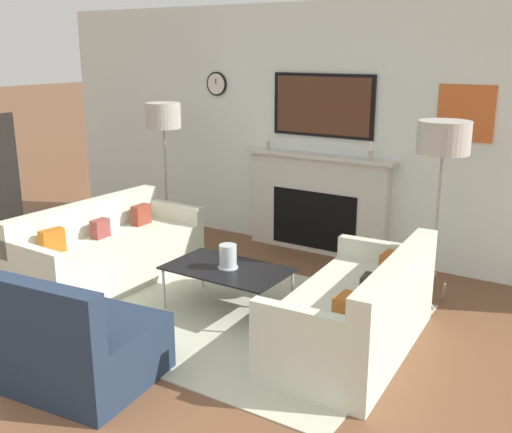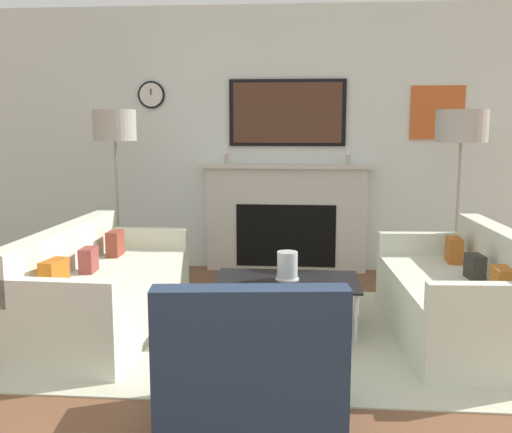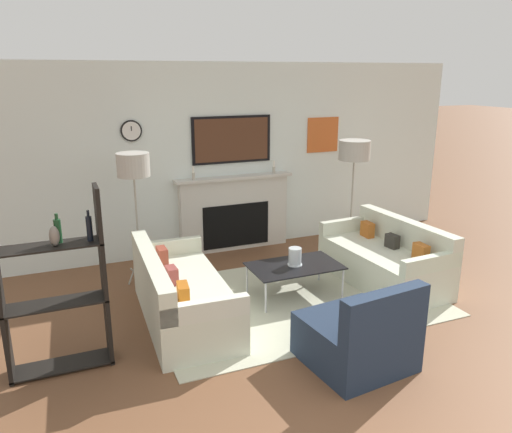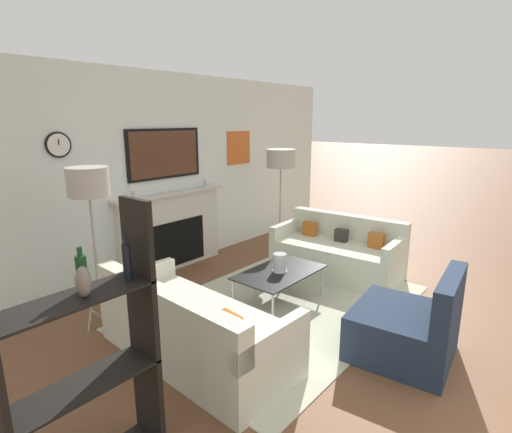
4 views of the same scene
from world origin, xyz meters
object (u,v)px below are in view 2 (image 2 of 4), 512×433
couch_right (461,300)px  hurricane_candle (287,267)px  coffee_table (287,283)px  floor_lamp_left (115,128)px  floor_lamp_right (462,128)px  couch_left (100,292)px  armchair (250,383)px

couch_right → hurricane_candle: bearing=176.4°
coffee_table → floor_lamp_left: bearing=146.0°
couch_right → floor_lamp_right: 1.68m
floor_lamp_right → floor_lamp_left: bearing=180.0°
couch_right → floor_lamp_right: (0.22, 1.16, 1.20)m
couch_left → floor_lamp_left: (-0.22, 1.16, 1.20)m
couch_right → hurricane_candle: couch_right is taller
hurricane_candle → floor_lamp_left: (-1.61, 1.08, 1.00)m
floor_lamp_left → floor_lamp_right: (3.07, 0.00, 0.00)m
couch_left → armchair: (1.26, -1.45, -0.01)m
couch_left → hurricane_candle: (1.39, 0.08, 0.20)m
couch_right → coffee_table: bearing=176.7°
coffee_table → hurricane_candle: hurricane_candle is taller
coffee_table → floor_lamp_left: size_ratio=0.64×
floor_lamp_left → hurricane_candle: bearing=-33.8°
armchair → floor_lamp_left: (-1.49, 2.60, 1.21)m
floor_lamp_left → floor_lamp_right: floor_lamp_left is taller
hurricane_candle → couch_right: bearing=-3.6°
couch_left → floor_lamp_right: (2.85, 1.16, 1.21)m
hurricane_candle → armchair: bearing=-94.8°
hurricane_candle → coffee_table: bearing=-123.1°
coffee_table → couch_right: bearing=-3.3°
couch_left → coffee_table: (1.39, 0.07, 0.09)m
hurricane_candle → floor_lamp_right: 2.07m
hurricane_candle → floor_lamp_right: size_ratio=0.13×
coffee_table → floor_lamp_left: 2.24m
couch_right → armchair: size_ratio=1.84×
coffee_table → floor_lamp_right: size_ratio=0.64×
couch_right → floor_lamp_right: size_ratio=1.04×
couch_left → coffee_table: 1.39m
couch_left → coffee_table: size_ratio=1.79×
couch_right → coffee_table: size_ratio=1.62×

